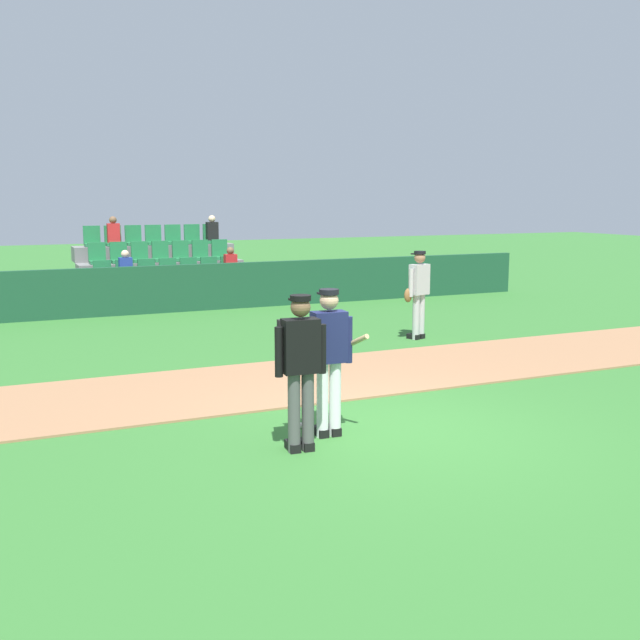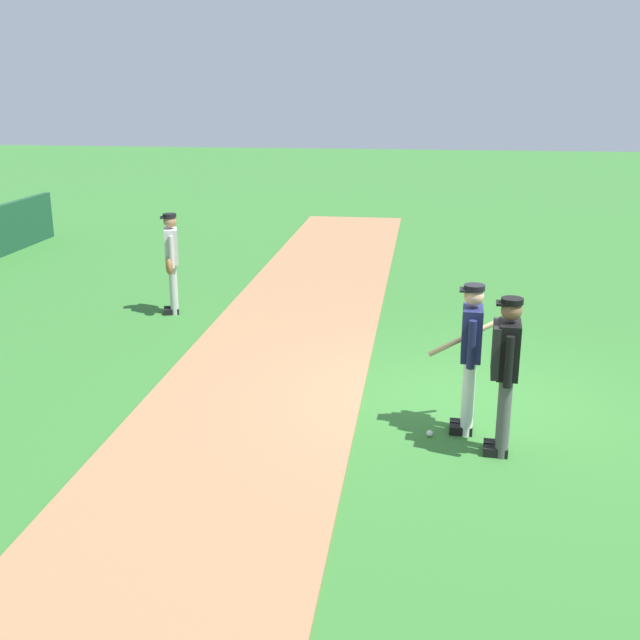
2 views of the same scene
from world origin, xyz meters
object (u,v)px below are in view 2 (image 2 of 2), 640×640
batter_navy_jersey (470,353)px  runner_grey_jersey (172,260)px  baseball (430,433)px  umpire_home_plate (505,367)px

batter_navy_jersey → runner_grey_jersey: 6.43m
batter_navy_jersey → baseball: bearing=115.1°
umpire_home_plate → runner_grey_jersey: same height
baseball → runner_grey_jersey: bearing=45.4°
batter_navy_jersey → baseball: (-0.19, 0.41, -0.93)m
batter_navy_jersey → baseball: size_ratio=23.78×
runner_grey_jersey → baseball: 6.33m
batter_navy_jersey → runner_grey_jersey: size_ratio=1.00×
umpire_home_plate → baseball: bearing=67.2°
umpire_home_plate → runner_grey_jersey: size_ratio=1.00×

